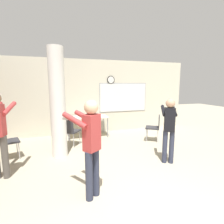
{
  "coord_description": "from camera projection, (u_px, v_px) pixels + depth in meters",
  "views": [
    {
      "loc": [
        -1.23,
        -1.61,
        1.89
      ],
      "look_at": [
        0.04,
        2.46,
        1.2
      ],
      "focal_mm": 28.0,
      "sensor_mm": 36.0,
      "label": 1
    }
  ],
  "objects": [
    {
      "name": "wall_back",
      "position": [
        92.0,
        97.0,
        6.74
      ],
      "size": [
        8.0,
        0.15,
        2.8
      ],
      "color": "beige",
      "rests_on": "ground_plane"
    },
    {
      "name": "bottle_on_table",
      "position": [
        88.0,
        115.0,
        6.08
      ],
      "size": [
        0.07,
        0.07,
        0.25
      ],
      "color": "black",
      "rests_on": "folding_table"
    },
    {
      "name": "person_playing_front",
      "position": [
        91.0,
        142.0,
        2.81
      ],
      "size": [
        0.6,
        0.65,
        1.64
      ],
      "color": "#2D3347",
      "rests_on": "ground_plane"
    },
    {
      "name": "support_pillar",
      "position": [
        58.0,
        103.0,
        4.43
      ],
      "size": [
        0.39,
        0.39,
        2.8
      ],
      "color": "white",
      "rests_on": "ground_plane"
    },
    {
      "name": "chair_by_left_wall",
      "position": [
        6.0,
        140.0,
        4.38
      ],
      "size": [
        0.56,
        0.56,
        0.87
      ],
      "color": "#2D2D33",
      "rests_on": "ground_plane"
    },
    {
      "name": "folding_table",
      "position": [
        87.0,
        118.0,
        6.26
      ],
      "size": [
        1.48,
        0.76,
        0.73
      ],
      "color": "beige",
      "rests_on": "ground_plane"
    },
    {
      "name": "waste_bin",
      "position": [
        97.0,
        134.0,
        5.91
      ],
      "size": [
        0.24,
        0.24,
        0.4
      ],
      "color": "#38383D",
      "rests_on": "ground_plane"
    },
    {
      "name": "person_playing_side",
      "position": [
        169.0,
        126.0,
        4.13
      ],
      "size": [
        0.52,
        0.65,
        1.56
      ],
      "color": "#2D3347",
      "rests_on": "ground_plane"
    },
    {
      "name": "chair_mid_room",
      "position": [
        155.0,
        126.0,
        5.79
      ],
      "size": [
        0.61,
        0.61,
        0.87
      ],
      "color": "#2D2D33",
      "rests_on": "ground_plane"
    },
    {
      "name": "chair_table_left",
      "position": [
        70.0,
        130.0,
        5.31
      ],
      "size": [
        0.62,
        0.62,
        0.87
      ],
      "color": "#2D2D33",
      "rests_on": "ground_plane"
    }
  ]
}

